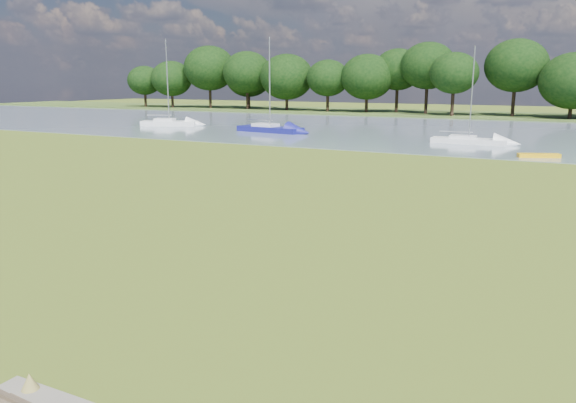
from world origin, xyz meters
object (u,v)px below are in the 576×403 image
at_px(sailboat_0, 269,127).
at_px(sailboat_4, 169,121).
at_px(sailboat_3, 468,139).
at_px(kayak, 539,155).

distance_m(sailboat_0, sailboat_4, 14.71).
height_order(sailboat_3, sailboat_4, sailboat_4).
distance_m(kayak, sailboat_4, 42.09).
bearing_deg(kayak, sailboat_0, 140.35).
bearing_deg(sailboat_3, sailboat_0, 173.86).
bearing_deg(sailboat_0, kayak, -9.35).
height_order(kayak, sailboat_3, sailboat_3).
distance_m(sailboat_0, sailboat_3, 20.30).
xyz_separation_m(kayak, sailboat_4, (-40.80, 10.32, 0.39)).
xyz_separation_m(sailboat_3, sailboat_4, (-34.83, 3.45, 0.13)).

